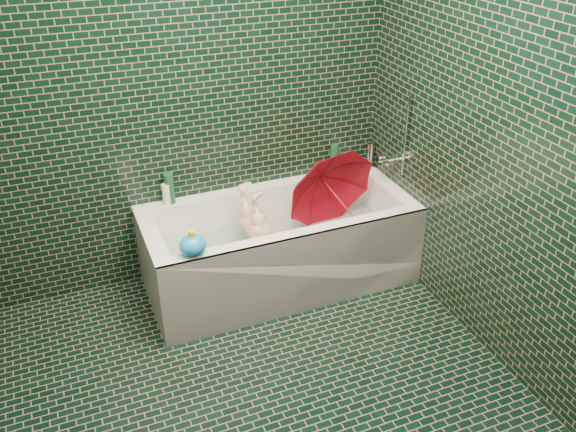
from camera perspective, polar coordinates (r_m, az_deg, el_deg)
name	(u,v)px	position (r m, az deg, el deg)	size (l,w,h in m)	color
floor	(272,408)	(3.26, -1.53, -17.55)	(2.80, 2.80, 0.00)	black
wall_back	(184,90)	(3.74, -9.69, 11.50)	(2.80, 2.80, 0.00)	black
wall_right	(521,144)	(3.14, 20.99, 6.32)	(2.80, 2.80, 0.00)	black
bathtub	(280,254)	(3.97, -0.74, -3.61)	(1.70, 0.75, 0.55)	white
bath_mat	(279,260)	(4.01, -0.82, -4.15)	(1.35, 0.47, 0.01)	green
water	(279,242)	(3.94, -0.84, -2.41)	(1.48, 0.53, 0.00)	silver
faucet	(395,155)	(4.04, 10.01, 5.61)	(0.18, 0.19, 0.55)	silver
child	(261,242)	(3.92, -2.51, -2.45)	(0.29, 0.19, 0.81)	#F2B797
umbrella	(339,200)	(3.91, 4.82, 1.52)	(0.60, 0.60, 0.53)	red
soap_bottle_a	(365,165)	(4.39, 7.23, 4.72)	(0.10, 0.10, 0.25)	white
soap_bottle_b	(367,167)	(4.37, 7.43, 4.56)	(0.08, 0.09, 0.19)	#461F76
soap_bottle_c	(348,172)	(4.28, 5.62, 4.11)	(0.13, 0.13, 0.17)	#144725
bottle_right_tall	(334,159)	(4.21, 4.34, 5.34)	(0.06, 0.06, 0.21)	#144725
bottle_right_pump	(370,156)	(4.31, 7.68, 5.60)	(0.05, 0.05, 0.20)	silver
bottle_left_tall	(169,188)	(3.89, -11.04, 2.54)	(0.06, 0.06, 0.20)	#144725
bottle_left_short	(167,194)	(3.89, -11.29, 2.01)	(0.05, 0.05, 0.14)	white
rubber_duck	(330,167)	(4.25, 3.98, 4.62)	(0.11, 0.08, 0.09)	yellow
bath_toy	(193,245)	(3.36, -8.89, -2.70)	(0.18, 0.16, 0.15)	#1883DE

